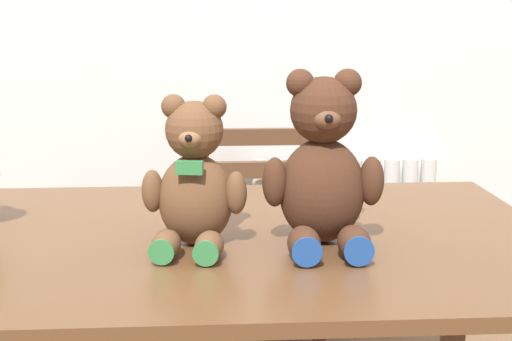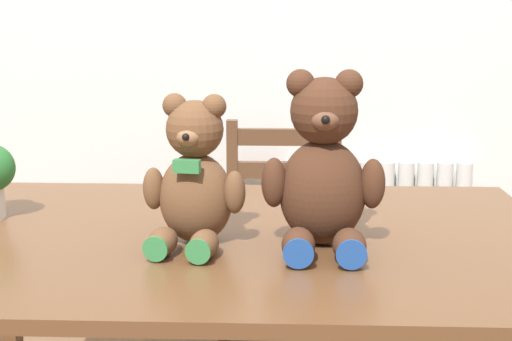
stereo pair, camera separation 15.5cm
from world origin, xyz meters
TOP-DOWN VIEW (x-y plane):
  - radiator at (0.48, 1.56)m, footprint 0.73×0.10m
  - dining_table at (0.00, 0.49)m, footprint 1.53×0.99m
  - wooden_chair_behind at (0.13, 1.31)m, footprint 0.41×0.42m
  - teddy_bear_left at (-0.06, 0.42)m, footprint 0.23×0.25m
  - teddy_bear_right at (0.22, 0.42)m, footprint 0.27×0.26m

SIDE VIEW (x-z plane):
  - radiator at x=0.48m, z-range -0.03..0.64m
  - wooden_chair_behind at x=0.13m, z-range 0.01..0.85m
  - dining_table at x=0.00m, z-range 0.28..0.99m
  - teddy_bear_left at x=-0.06m, z-range 0.69..1.02m
  - teddy_bear_right at x=0.22m, z-range 0.69..1.07m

